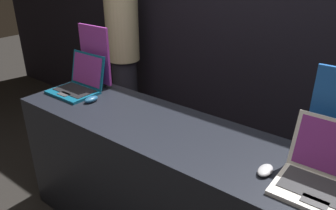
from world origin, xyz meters
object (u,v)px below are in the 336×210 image
Objects in this scene: laptop_front at (79,83)px; mouse_front at (91,99)px; mouse_back at (265,170)px; laptop_back at (326,176)px; person_bystander at (124,53)px; promo_stand_front at (95,57)px.

mouse_front is at bearing -18.40° from laptop_front.
mouse_front is 1.28m from mouse_back.
laptop_back reaches higher than mouse_front.
laptop_front is at bearing -63.18° from person_bystander.
mouse_front is 0.29× the size of laptop_back.
laptop_front is at bearing 175.62° from mouse_back.
promo_stand_front is 1.55m from mouse_back.
laptop_back is 0.26m from mouse_back.
person_bystander is at bearing 116.82° from laptop_front.
laptop_front is at bearing 178.02° from laptop_back.
promo_stand_front reaches higher than laptop_front.
promo_stand_front is at bearing 168.91° from mouse_back.
laptop_back is at bearing -7.81° from promo_stand_front.
mouse_front is at bearing 178.17° from mouse_back.
mouse_back is at bearing -1.83° from mouse_front.
mouse_back is 0.06× the size of person_bystander.
mouse_back is at bearing -28.26° from person_bystander.
person_bystander is (-1.99, 1.07, -0.02)m from mouse_back.
mouse_back is at bearing -167.40° from laptop_back.
mouse_back is at bearing -4.38° from laptop_front.
person_bystander is at bearing 151.74° from mouse_back.
person_bystander is (-0.48, 0.95, -0.06)m from laptop_front.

